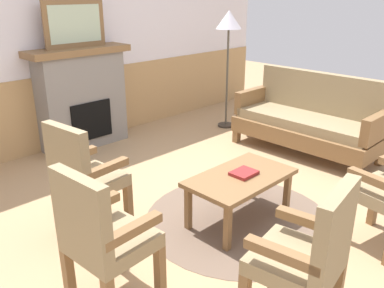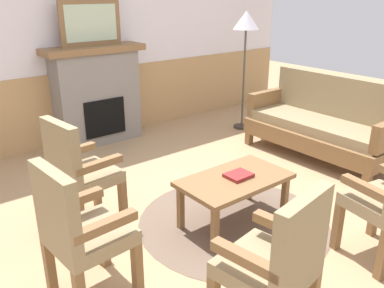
{
  "view_description": "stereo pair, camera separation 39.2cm",
  "coord_description": "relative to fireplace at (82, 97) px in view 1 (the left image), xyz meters",
  "views": [
    {
      "loc": [
        -2.59,
        -2.25,
        1.95
      ],
      "look_at": [
        0.0,
        0.35,
        0.55
      ],
      "focal_mm": 38.09,
      "sensor_mm": 36.0,
      "label": 1
    },
    {
      "loc": [
        -2.3,
        -2.51,
        1.95
      ],
      "look_at": [
        0.0,
        0.35,
        0.55
      ],
      "focal_mm": 38.09,
      "sensor_mm": 36.0,
      "label": 2
    }
  ],
  "objects": [
    {
      "name": "coffee_table",
      "position": [
        -0.04,
        -2.63,
        -0.27
      ],
      "size": [
        0.96,
        0.56,
        0.44
      ],
      "color": "brown",
      "rests_on": "ground_plane"
    },
    {
      "name": "round_rug",
      "position": [
        -0.04,
        -2.63,
        -0.65
      ],
      "size": [
        1.69,
        1.69,
        0.01
      ],
      "primitive_type": "cylinder",
      "color": "brown",
      "rests_on": "ground_plane"
    },
    {
      "name": "ground_plane",
      "position": [
        0.0,
        -2.35,
        -0.65
      ],
      "size": [
        14.0,
        14.0,
        0.0
      ],
      "primitive_type": "plane",
      "color": "tan"
    },
    {
      "name": "wall_back",
      "position": [
        0.0,
        0.25,
        0.66
      ],
      "size": [
        7.2,
        0.14,
        2.7
      ],
      "color": "white",
      "rests_on": "ground_plane"
    },
    {
      "name": "couch",
      "position": [
        1.86,
        -2.18,
        -0.26
      ],
      "size": [
        0.7,
        1.8,
        0.98
      ],
      "color": "brown",
      "rests_on": "ground_plane"
    },
    {
      "name": "book_on_table",
      "position": [
        -0.01,
        -2.64,
        -0.2
      ],
      "size": [
        0.22,
        0.18,
        0.03
      ],
      "primitive_type": "cube",
      "rotation": [
        0.0,
        0.0,
        0.01
      ],
      "color": "maroon",
      "rests_on": "coffee_table"
    },
    {
      "name": "floor_lamp_by_couch",
      "position": [
        1.93,
        -0.79,
        0.8
      ],
      "size": [
        0.36,
        0.36,
        1.68
      ],
      "color": "#332D28",
      "rests_on": "ground_plane"
    },
    {
      "name": "armchair_by_window_left",
      "position": [
        -1.1,
        -1.84,
        -0.11
      ],
      "size": [
        0.53,
        0.53,
        0.98
      ],
      "color": "brown",
      "rests_on": "ground_plane"
    },
    {
      "name": "framed_picture",
      "position": [
        0.0,
        0.0,
        0.91
      ],
      "size": [
        0.8,
        0.04,
        0.56
      ],
      "color": "brown",
      "rests_on": "fireplace"
    },
    {
      "name": "fireplace",
      "position": [
        0.0,
        0.0,
        0.0
      ],
      "size": [
        1.3,
        0.44,
        1.28
      ],
      "color": "gray",
      "rests_on": "ground_plane"
    },
    {
      "name": "armchair_near_fireplace",
      "position": [
        -1.47,
        -2.69,
        -0.11
      ],
      "size": [
        0.51,
        0.51,
        0.98
      ],
      "color": "brown",
      "rests_on": "ground_plane"
    },
    {
      "name": "armchair_front_center",
      "position": [
        -0.75,
        -3.69,
        -0.11
      ],
      "size": [
        0.55,
        0.55,
        0.98
      ],
      "color": "brown",
      "rests_on": "ground_plane"
    }
  ]
}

